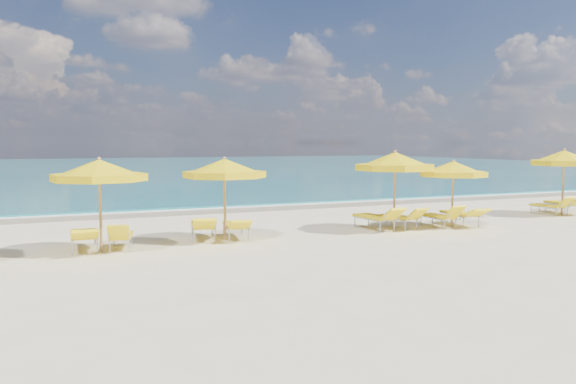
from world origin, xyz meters
name	(u,v)px	position (x,y,z in m)	size (l,w,h in m)	color
ground_plane	(308,236)	(0.00, 0.00, 0.00)	(120.00, 120.00, 0.00)	beige
ocean	(119,169)	(0.00, 48.00, 0.00)	(120.00, 80.00, 0.30)	#157177
wet_sand_band	(233,209)	(0.00, 7.40, 0.00)	(120.00, 2.60, 0.01)	tan
foam_line	(227,207)	(0.00, 8.20, 0.00)	(120.00, 1.20, 0.03)	white
whitecap_near	(71,195)	(-6.00, 17.00, 0.00)	(14.00, 0.36, 0.05)	white
whitecap_far	(268,180)	(8.00, 24.00, 0.00)	(18.00, 0.30, 0.05)	white
umbrella_2	(99,171)	(-5.92, -0.21, 2.07)	(2.87, 2.87, 2.43)	tan
umbrella_3	(225,169)	(-2.50, 0.24, 2.04)	(2.93, 2.93, 2.40)	tan
umbrella_4	(395,162)	(2.98, -0.13, 2.18)	(3.34, 3.34, 2.56)	tan
umbrella_5	(453,169)	(5.13, -0.32, 1.91)	(2.46, 2.46, 2.24)	tan
umbrella_6	(564,158)	(11.11, 0.53, 2.19)	(3.29, 3.29, 2.57)	tan
lounger_2_left	(84,241)	(-6.31, 0.22, 0.24)	(0.72, 2.07, 0.74)	#A5A8AD
lounger_2_right	(121,241)	(-5.40, 0.07, 0.20)	(0.84, 1.66, 0.78)	#A5A8AD
lounger_3_left	(203,231)	(-3.04, 0.66, 0.24)	(1.06, 2.11, 0.79)	#A5A8AD
lounger_3_right	(236,231)	(-2.11, 0.44, 0.22)	(0.92, 1.98, 0.71)	#A5A8AD
lounger_4_left	(375,222)	(2.52, 0.26, 0.24)	(0.89, 2.02, 0.84)	#A5A8AD
lounger_4_right	(399,222)	(3.39, 0.19, 0.22)	(0.90, 1.84, 0.78)	#A5A8AD
lounger_5_left	(439,221)	(4.77, -0.11, 0.21)	(0.68, 1.68, 0.82)	#A5A8AD
lounger_5_right	(461,218)	(5.67, -0.10, 0.23)	(0.84, 2.07, 0.72)	#A5A8AD
lounger_6_left	(548,209)	(10.73, 0.81, 0.21)	(0.71, 1.67, 0.79)	#A5A8AD
lounger_6_right	(563,207)	(11.62, 0.89, 0.24)	(0.96, 2.06, 0.78)	#A5A8AD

